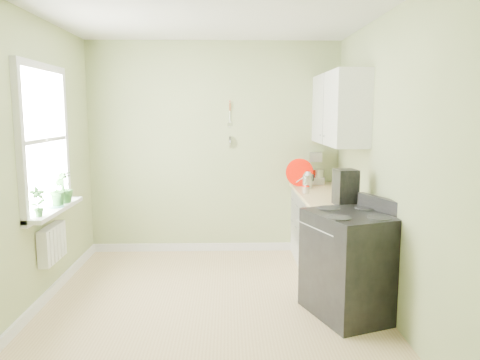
{
  "coord_description": "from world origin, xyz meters",
  "views": [
    {
      "loc": [
        0.17,
        -4.2,
        1.82
      ],
      "look_at": [
        0.3,
        0.55,
        1.12
      ],
      "focal_mm": 35.0,
      "sensor_mm": 36.0,
      "label": 1
    }
  ],
  "objects_px": {
    "coffee_maker": "(345,188)",
    "stand_mixer": "(316,168)",
    "stove": "(352,263)",
    "kettle": "(308,180)"
  },
  "relations": [
    {
      "from": "stove",
      "to": "kettle",
      "type": "relative_size",
      "value": 5.16
    },
    {
      "from": "kettle",
      "to": "coffee_maker",
      "type": "bearing_deg",
      "value": -78.62
    },
    {
      "from": "stand_mixer",
      "to": "kettle",
      "type": "relative_size",
      "value": 2.14
    },
    {
      "from": "stand_mixer",
      "to": "coffee_maker",
      "type": "distance_m",
      "value": 1.44
    },
    {
      "from": "stove",
      "to": "kettle",
      "type": "height_order",
      "value": "kettle"
    },
    {
      "from": "stove",
      "to": "kettle",
      "type": "xyz_separation_m",
      "value": [
        -0.15,
        1.5,
        0.54
      ]
    },
    {
      "from": "coffee_maker",
      "to": "stove",
      "type": "bearing_deg",
      "value": -95.28
    },
    {
      "from": "coffee_maker",
      "to": "stand_mixer",
      "type": "bearing_deg",
      "value": 90.95
    },
    {
      "from": "kettle",
      "to": "stand_mixer",
      "type": "bearing_deg",
      "value": 68.28
    },
    {
      "from": "stove",
      "to": "coffee_maker",
      "type": "xyz_separation_m",
      "value": [
        0.05,
        0.5,
        0.6
      ]
    }
  ]
}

